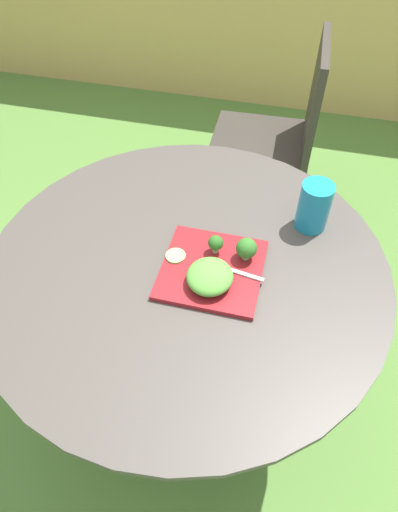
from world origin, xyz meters
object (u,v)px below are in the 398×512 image
at_px(fork, 228,269).
at_px(patio_chair, 283,128).
at_px(salad_plate, 212,269).
at_px(drinking_glass, 313,208).

bearing_deg(fork, patio_chair, 87.58).
distance_m(salad_plate, fork, 0.04).
xyz_separation_m(drinking_glass, fork, (-0.18, -0.22, -0.04)).
relative_size(patio_chair, fork, 5.81).
bearing_deg(drinking_glass, fork, -129.49).
distance_m(patio_chair, drinking_glass, 0.89).
height_order(patio_chair, salad_plate, patio_chair).
height_order(salad_plate, fork, fork).
bearing_deg(fork, salad_plate, -176.69).
relative_size(drinking_glass, fork, 0.89).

